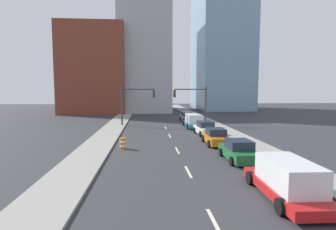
{
  "coord_description": "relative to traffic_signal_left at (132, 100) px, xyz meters",
  "views": [
    {
      "loc": [
        -2.57,
        -1.78,
        5.05
      ],
      "look_at": [
        -0.06,
        28.71,
        2.2
      ],
      "focal_mm": 28.0,
      "sensor_mm": 36.0,
      "label": 1
    }
  ],
  "objects": [
    {
      "name": "sedan_silver",
      "position": [
        8.79,
        4.78,
        -3.04
      ],
      "size": [
        2.15,
        4.7,
        1.5
      ],
      "rotation": [
        0.0,
        0.0,
        0.04
      ],
      "color": "#B2B2BC",
      "rests_on": "ground"
    },
    {
      "name": "building_brick_left",
      "position": [
        -9.6,
        25.03,
        5.98
      ],
      "size": [
        14.0,
        16.0,
        19.4
      ],
      "color": "brown",
      "rests_on": "ground"
    },
    {
      "name": "sedan_white",
      "position": [
        8.77,
        -8.6,
        -3.02
      ],
      "size": [
        2.26,
        4.66,
        1.54
      ],
      "rotation": [
        0.0,
        0.0,
        0.05
      ],
      "color": "silver",
      "rests_on": "ground"
    },
    {
      "name": "building_office_center",
      "position": [
        1.7,
        29.03,
        9.74
      ],
      "size": [
        12.0,
        20.0,
        26.93
      ],
      "color": "#A8A8AD",
      "rests_on": "ground"
    },
    {
      "name": "lane_stripe_at_34m",
      "position": [
        4.61,
        -2.65,
        -3.72
      ],
      "size": [
        0.16,
        2.4,
        0.01
      ],
      "primitive_type": "cube",
      "color": "beige",
      "rests_on": "ground"
    },
    {
      "name": "box_truck_teal",
      "position": [
        8.48,
        -2.5,
        -2.84
      ],
      "size": [
        2.37,
        5.93,
        1.83
      ],
      "rotation": [
        0.0,
        0.0,
        0.0
      ],
      "color": "#196B75",
      "rests_on": "ground"
    },
    {
      "name": "sedan_orange",
      "position": [
        8.54,
        -14.01,
        -3.04
      ],
      "size": [
        2.13,
        4.28,
        1.51
      ],
      "rotation": [
        0.0,
        0.0,
        -0.01
      ],
      "color": "orange",
      "rests_on": "ground"
    },
    {
      "name": "traffic_signal_right",
      "position": [
        9.23,
        0.0,
        0.0
      ],
      "size": [
        4.91,
        0.35,
        5.65
      ],
      "color": "#38383D",
      "rests_on": "ground"
    },
    {
      "name": "traffic_barrel",
      "position": [
        -0.04,
        -15.25,
        -3.25
      ],
      "size": [
        0.56,
        0.56,
        0.95
      ],
      "color": "orange",
      "rests_on": "ground"
    },
    {
      "name": "traffic_signal_left",
      "position": [
        0.0,
        0.0,
        0.0
      ],
      "size": [
        4.91,
        0.35,
        5.65
      ],
      "color": "#38383D",
      "rests_on": "ground"
    },
    {
      "name": "sidewalk_right",
      "position": [
        11.67,
        8.52,
        -3.65
      ],
      "size": [
        2.92,
        89.36,
        0.15
      ],
      "color": "gray",
      "rests_on": "ground"
    },
    {
      "name": "sidewalk_left",
      "position": [
        -2.45,
        8.52,
        -3.65
      ],
      "size": [
        2.92,
        89.36,
        0.15
      ],
      "color": "gray",
      "rests_on": "ground"
    },
    {
      "name": "building_glass_right",
      "position": [
        22.23,
        33.03,
        15.88
      ],
      "size": [
        13.0,
        20.0,
        39.21
      ],
      "color": "#7A9EB7",
      "rests_on": "ground"
    },
    {
      "name": "lane_stripe_at_14m",
      "position": [
        4.61,
        -22.14,
        -3.72
      ],
      "size": [
        0.16,
        2.4,
        0.01
      ],
      "primitive_type": "cube",
      "color": "beige",
      "rests_on": "ground"
    },
    {
      "name": "lane_stripe_at_20m",
      "position": [
        4.61,
        -16.28,
        -3.72
      ],
      "size": [
        0.16,
        2.4,
        0.01
      ],
      "primitive_type": "cube",
      "color": "beige",
      "rests_on": "ground"
    },
    {
      "name": "sedan_green",
      "position": [
        8.72,
        -19.73,
        -3.05
      ],
      "size": [
        2.16,
        4.26,
        1.48
      ],
      "rotation": [
        0.0,
        0.0,
        -0.0
      ],
      "color": "#1E6033",
      "rests_on": "ground"
    },
    {
      "name": "lane_stripe_at_27m",
      "position": [
        4.61,
        -9.02,
        -3.72
      ],
      "size": [
        0.16,
        2.4,
        0.01
      ],
      "primitive_type": "cube",
      "color": "beige",
      "rests_on": "ground"
    },
    {
      "name": "box_truck_red",
      "position": [
        8.55,
        -26.56,
        -2.83
      ],
      "size": [
        2.51,
        5.76,
        1.86
      ],
      "rotation": [
        0.0,
        0.0,
        -0.04
      ],
      "color": "red",
      "rests_on": "ground"
    },
    {
      "name": "lane_stripe_at_8m",
      "position": [
        4.61,
        -28.55,
        -3.72
      ],
      "size": [
        0.16,
        2.4,
        0.01
      ],
      "primitive_type": "cube",
      "color": "beige",
      "rests_on": "ground"
    }
  ]
}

